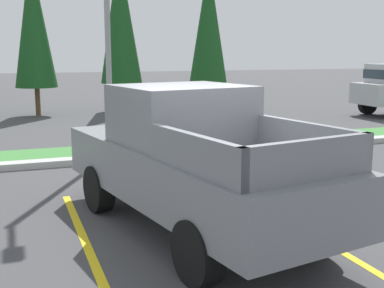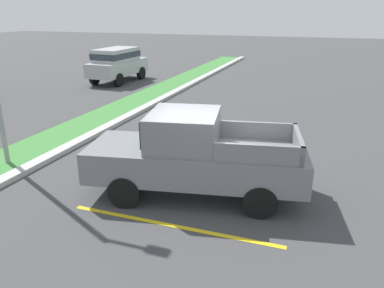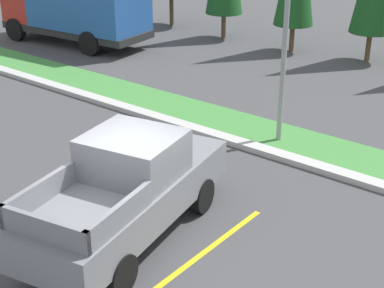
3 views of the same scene
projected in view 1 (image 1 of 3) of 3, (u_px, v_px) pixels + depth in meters
ground_plane at (198, 228)px, 7.48m from camera, size 120.00×120.00×0.00m
parking_line_near at (86, 243)px, 6.88m from camera, size 0.12×4.80×0.01m
parking_line_far at (284, 218)px, 7.93m from camera, size 0.12×4.80×0.01m
curb_strip at (124, 158)px, 12.08m from camera, size 56.00×0.40×0.15m
grass_median at (115, 151)px, 13.11m from camera, size 56.00×1.80×0.06m
pickup_truck_main at (190, 160)px, 7.26m from camera, size 2.83×5.48×2.10m
cypress_tree_right_inner at (33, 21)px, 20.04m from camera, size 1.68×1.68×6.45m
cypress_tree_rightmost at (120, 17)px, 21.57m from camera, size 1.79×1.79×6.88m
cypress_tree_far_right at (208, 22)px, 22.91m from camera, size 1.73×1.73×6.65m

